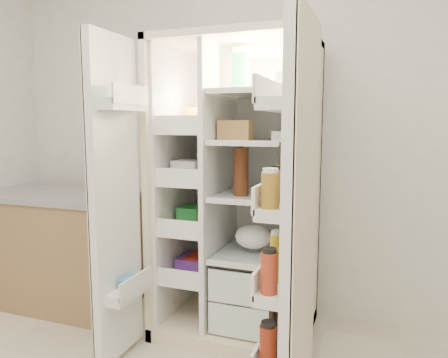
% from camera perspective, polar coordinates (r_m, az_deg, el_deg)
% --- Properties ---
extents(wall_back, '(4.00, 0.02, 2.70)m').
position_cam_1_polar(wall_back, '(2.93, 6.05, 8.34)').
color(wall_back, white).
rests_on(wall_back, floor).
extents(refrigerator, '(0.92, 0.70, 1.80)m').
position_cam_1_polar(refrigerator, '(2.67, 2.44, -4.62)').
color(refrigerator, beige).
rests_on(refrigerator, floor).
extents(freezer_door, '(0.15, 0.40, 1.72)m').
position_cam_1_polar(freezer_door, '(2.33, -14.35, -2.96)').
color(freezer_door, white).
rests_on(freezer_door, floor).
extents(fridge_door, '(0.17, 0.58, 1.72)m').
position_cam_1_polar(fridge_door, '(1.88, 9.64, -6.17)').
color(fridge_door, white).
rests_on(fridge_door, floor).
extents(kitchen_counter, '(1.12, 0.60, 0.81)m').
position_cam_1_polar(kitchen_counter, '(3.34, -21.49, -8.62)').
color(kitchen_counter, '#906D48').
rests_on(kitchen_counter, floor).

